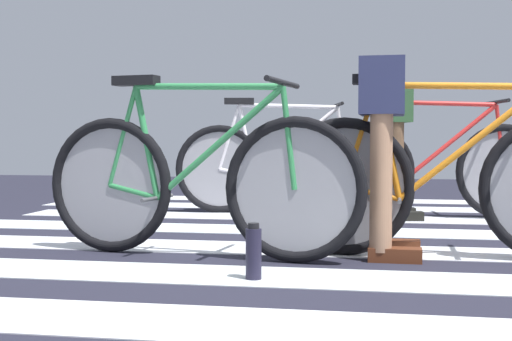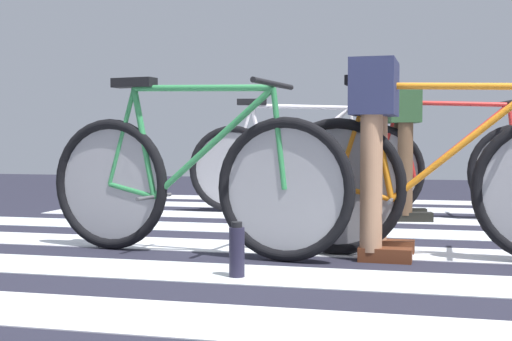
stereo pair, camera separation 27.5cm
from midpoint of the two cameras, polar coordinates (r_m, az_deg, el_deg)
The scene contains 9 objects.
ground at distance 3.59m, azimuth 3.08°, elevation -7.24°, with size 18.00×14.00×0.02m.
crosswalk_markings at distance 3.77m, azimuth 3.74°, elevation -6.56°, with size 5.43×6.51×0.00m.
bicycle_1_of_4 at distance 3.55m, azimuth -7.04°, elevation -0.92°, with size 1.72×0.53×0.93m.
bicycle_2_of_4 at distance 3.57m, azimuth 13.23°, elevation -0.96°, with size 1.74×0.52×0.93m.
cyclist_2_of_4 at distance 3.56m, azimuth 8.27°, elevation 3.35°, with size 0.32×0.42×1.00m.
bicycle_3_of_4 at distance 5.33m, azimuth 13.11°, elevation 0.23°, with size 1.72×0.53×0.93m.
cyclist_3_of_4 at distance 5.27m, azimuth 9.83°, elevation 3.12°, with size 0.37×0.44×1.01m.
bicycle_4_of_4 at distance 5.61m, azimuth 0.75°, elevation 0.42°, with size 1.72×0.55×0.93m.
water_bottle at distance 2.99m, azimuth -2.82°, elevation -6.76°, with size 0.07×0.07×0.25m.
Camera 1 is at (0.27, -3.51, 0.63)m, focal length 48.29 mm.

